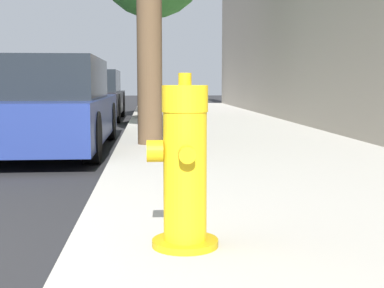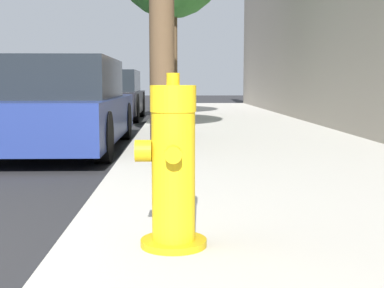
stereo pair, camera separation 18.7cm
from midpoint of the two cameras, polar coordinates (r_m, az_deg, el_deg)
name	(u,v)px [view 2 (the right image)]	position (r m, az deg, el deg)	size (l,w,h in m)	color
fire_hydrant	(173,169)	(2.68, -0.07, -2.67)	(0.36, 0.35, 0.87)	#C39C11
parked_car_near	(58,106)	(7.94, -13.46, 3.96)	(1.83, 4.46, 1.31)	navy
parked_car_mid	(107,96)	(14.33, -8.72, 5.12)	(1.83, 3.89, 1.30)	black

